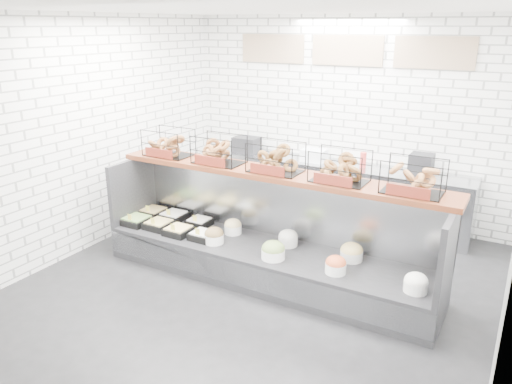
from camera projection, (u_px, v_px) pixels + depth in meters
The scene contains 5 objects.
ground at pixel (253, 289), 5.66m from camera, with size 5.50×5.50×0.00m, color black.
room_shell at pixel (280, 100), 5.50m from camera, with size 5.02×5.51×3.01m.
display_case at pixel (265, 251), 5.85m from camera, with size 4.00×0.90×1.20m.
bagel_shelf at pixel (276, 161), 5.65m from camera, with size 4.10×0.50×0.40m.
prep_counter at pixel (332, 191), 7.52m from camera, with size 4.00×0.60×1.20m.
Camera 1 is at (2.48, -4.35, 2.86)m, focal length 35.00 mm.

